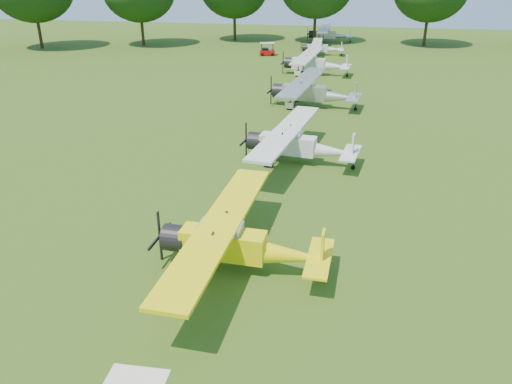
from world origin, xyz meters
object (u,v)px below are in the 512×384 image
(aircraft_5, at_px, (314,62))
(aircraft_6, at_px, (321,47))
(aircraft_2, at_px, (236,241))
(aircraft_7, at_px, (328,33))
(golf_cart, at_px, (267,51))
(aircraft_3, at_px, (296,142))
(aircraft_4, at_px, (311,91))

(aircraft_5, height_order, aircraft_6, aircraft_5)
(aircraft_2, distance_m, aircraft_6, 52.38)
(aircraft_5, relative_size, aircraft_7, 1.07)
(aircraft_2, height_order, aircraft_5, aircraft_5)
(golf_cart, bearing_deg, aircraft_5, -72.30)
(aircraft_3, distance_m, aircraft_7, 53.20)
(golf_cart, bearing_deg, aircraft_2, -95.35)
(aircraft_3, relative_size, aircraft_7, 1.01)
(aircraft_4, relative_size, golf_cart, 5.71)
(aircraft_2, bearing_deg, aircraft_4, 90.99)
(aircraft_3, xyz_separation_m, aircraft_6, (-1.69, 40.25, -0.25))
(aircraft_2, relative_size, aircraft_7, 0.99)
(aircraft_2, relative_size, aircraft_4, 0.90)
(aircraft_4, bearing_deg, aircraft_6, 99.04)
(aircraft_5, height_order, golf_cart, aircraft_5)
(aircraft_7, height_order, golf_cart, aircraft_7)
(aircraft_3, distance_m, golf_cart, 39.54)
(aircraft_3, height_order, aircraft_4, aircraft_4)
(aircraft_4, distance_m, aircraft_6, 27.08)
(aircraft_3, height_order, golf_cart, aircraft_3)
(aircraft_3, distance_m, aircraft_6, 40.29)
(aircraft_7, bearing_deg, aircraft_6, -91.44)
(aircraft_4, relative_size, aircraft_5, 1.03)
(aircraft_2, bearing_deg, aircraft_7, 92.67)
(golf_cart, bearing_deg, aircraft_7, 49.91)
(aircraft_2, distance_m, golf_cart, 51.30)
(aircraft_4, distance_m, aircraft_5, 13.72)
(golf_cart, bearing_deg, aircraft_6, -0.61)
(aircraft_5, bearing_deg, aircraft_3, -82.44)
(aircraft_6, xyz_separation_m, aircraft_7, (0.15, 12.93, 0.24))
(aircraft_4, height_order, aircraft_7, aircraft_4)
(aircraft_6, bearing_deg, aircraft_3, -90.46)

